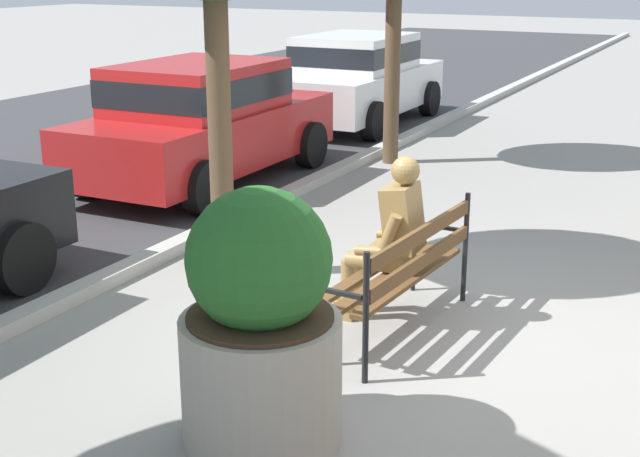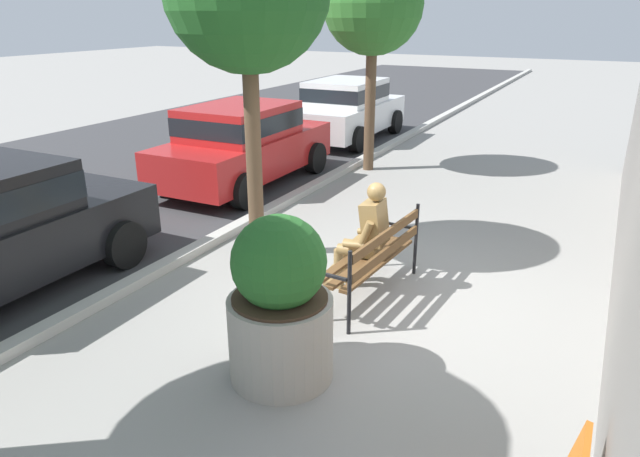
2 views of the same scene
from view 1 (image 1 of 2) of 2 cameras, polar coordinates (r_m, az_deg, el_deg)
The scene contains 7 objects.
ground_plane at distance 6.85m, azimuth 6.90°, elevation -6.84°, with size 80.00×80.00×0.00m, color gray.
curb_stone at distance 8.20m, azimuth -12.44°, elevation -2.56°, with size 60.00×0.20×0.12m, color #B2AFA8.
park_bench at distance 6.63m, azimuth 5.43°, elevation -2.55°, with size 1.83×0.66×0.95m.
bronze_statue_seated at distance 6.82m, azimuth 4.34°, elevation -0.86°, with size 0.62×0.77×1.37m.
concrete_planter at distance 5.08m, azimuth -3.95°, elevation -6.45°, with size 0.96×0.96×1.58m.
parked_car_red at distance 11.29m, azimuth -7.75°, elevation 7.19°, with size 4.12×1.95×1.56m.
parked_car_white at distance 15.41m, azimuth 2.52°, elevation 9.99°, with size 4.12×1.95×1.56m.
Camera 1 is at (-5.90, -2.10, 2.78)m, focal length 48.54 mm.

